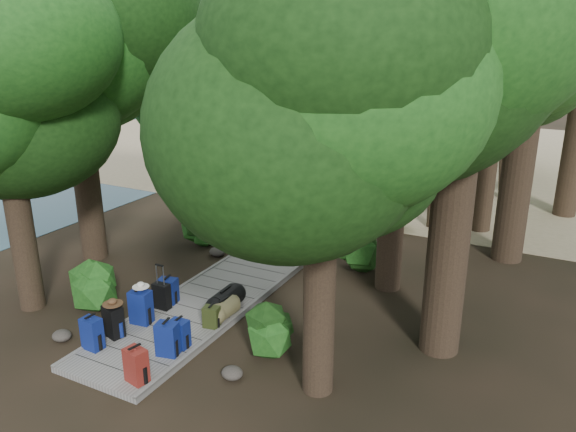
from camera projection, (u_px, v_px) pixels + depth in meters
The scene contains 51 objects.
ground at pixel (244, 279), 13.91m from camera, with size 120.00×120.00×0.00m, color #322419.
sand_beach at pixel (417, 155), 27.37m from camera, with size 40.00×22.00×0.02m, color tan.
water_bay at pixel (83, 99), 48.93m from camera, with size 50.00×60.00×0.02m, color #2A4B57.
distant_hill at pixel (175, 77), 71.78m from camera, with size 32.00×16.00×12.00m, color black.
boardwalk at pixel (264, 263), 14.73m from camera, with size 2.00×12.00×0.12m, color gray.
backpack_left_a at pixel (92, 332), 10.58m from camera, with size 0.37×0.26×0.70m, color navy, non-canonical shape.
backpack_left_b at pixel (113, 320), 11.02m from camera, with size 0.39×0.28×0.71m, color black, non-canonical shape.
backpack_left_c at pixel (141, 305), 11.51m from camera, with size 0.42×0.30×0.78m, color navy, non-canonical shape.
backpack_left_d at pixel (168, 289), 12.40m from camera, with size 0.40×0.29×0.62m, color navy, non-canonical shape.
backpack_right_a at pixel (136, 364), 9.59m from camera, with size 0.39×0.27×0.69m, color maroon, non-canonical shape.
backpack_right_b at pixel (167, 337), 10.38m from camera, with size 0.40×0.28×0.72m, color navy, non-canonical shape.
backpack_right_c at pixel (179, 332), 10.66m from camera, with size 0.36×0.25×0.61m, color navy, non-canonical shape.
backpack_right_d at pixel (212, 316), 11.39m from camera, with size 0.32×0.23×0.49m, color #303815, non-canonical shape.
duffel_right_khaki at pixel (224, 309), 11.77m from camera, with size 0.40×0.61×0.40m, color brown, non-canonical shape.
duffel_right_black at pixel (226, 300), 12.06m from camera, with size 0.48×0.76×0.48m, color black, non-canonical shape.
suitcase_on_boardwalk at pixel (162, 296), 12.13m from camera, with size 0.37×0.20×0.58m, color black, non-canonical shape.
lone_suitcase_on_sand at pixel (368, 190), 20.45m from camera, with size 0.38×0.21×0.59m, color black, non-canonical shape.
hat_brown at pixel (112, 301), 10.86m from camera, with size 0.39×0.39×0.12m, color #51351E, non-canonical shape.
hat_white at pixel (141, 284), 11.42m from camera, with size 0.34×0.34×0.11m, color silver, non-canonical shape.
kayak at pixel (318, 173), 23.22m from camera, with size 0.79×3.61×0.36m, color #B5310F.
sun_lounger at pixel (476, 190), 20.43m from camera, with size 0.55×1.71×0.55m, color silver, non-canonical shape.
tree_right_a at pixel (322, 175), 8.48m from camera, with size 4.57×4.57×7.61m, color black, non-canonical shape.
tree_right_b at pixel (466, 63), 9.20m from camera, with size 6.02×6.02×10.75m, color black, non-canonical shape.
tree_right_c at pixel (398, 106), 12.12m from camera, with size 4.99×4.99×8.64m, color black, non-canonical shape.
tree_right_d at pixel (535, 37), 13.35m from camera, with size 6.22×6.22×11.41m, color black, non-canonical shape.
tree_right_e at pixel (496, 80), 15.89m from camera, with size 5.03×5.03×9.06m, color black, non-canonical shape.
tree_left_a at pixel (6, 137), 11.34m from camera, with size 4.58×4.58×7.63m, color black, non-canonical shape.
tree_left_b at pixel (75, 78), 13.77m from camera, with size 5.28×5.28×9.51m, color black, non-canonical shape.
tree_left_c at pixel (182, 103), 17.06m from camera, with size 4.31×4.31×7.49m, color black, non-canonical shape.
tree_back_a at pixel (390, 63), 25.48m from camera, with size 5.08×5.08×8.80m, color black, non-canonical shape.
tree_back_b at pixel (469, 44), 24.57m from camera, with size 5.86×5.86×10.46m, color black, non-canonical shape.
tree_back_c at pixel (531, 69), 23.71m from camera, with size 4.74×4.74×8.54m, color black, non-canonical shape.
tree_back_d at pixel (304, 70), 27.87m from camera, with size 4.73×4.73×7.89m, color black, non-canonical shape.
palm_right_a at pixel (448, 105), 16.53m from camera, with size 4.41×4.41×7.51m, color #124112, non-canonical shape.
palm_right_b at pixel (520, 65), 19.31m from camera, with size 4.86×4.86×9.39m, color #124112, non-canonical shape.
palm_right_c at pixel (451, 95), 22.32m from camera, with size 4.23×4.23×6.72m, color #124112, non-canonical shape.
palm_left_a at pixel (225, 107), 19.98m from camera, with size 4.08×4.08×6.50m, color #124112, non-canonical shape.
rock_left_a at pixel (62, 336), 11.15m from camera, with size 0.39×0.35×0.22m, color #4C473F, non-canonical shape.
rock_left_b at pixel (88, 290), 13.09m from camera, with size 0.35×0.32×0.19m, color #4C473F, non-canonical shape.
rock_left_c at pixel (217, 252), 15.30m from camera, with size 0.45×0.40×0.25m, color #4C473F, non-canonical shape.
rock_left_d at pixel (232, 229), 17.15m from camera, with size 0.26×0.24×0.15m, color #4C473F, non-canonical shape.
rock_right_a at pixel (232, 373), 9.94m from camera, with size 0.40×0.36×0.22m, color #4C473F, non-canonical shape.
rock_right_b at pixel (316, 327), 11.43m from camera, with size 0.44×0.39×0.24m, color #4C473F, non-canonical shape.
rock_right_c at pixel (319, 270), 14.22m from camera, with size 0.33×0.30×0.18m, color #4C473F, non-canonical shape.
rock_right_d at pixel (392, 246), 15.69m from camera, with size 0.49×0.44×0.27m, color #4C473F, non-canonical shape.
shrub_left_a at pixel (95, 283), 12.53m from camera, with size 1.14×1.14×1.03m, color #194915, non-canonical shape.
shrub_left_b at pixel (200, 230), 16.06m from camera, with size 0.96×0.96×0.86m, color #194915, non-canonical shape.
shrub_left_c at pixel (248, 199), 18.67m from camera, with size 1.16×1.16×1.04m, color #194915, non-canonical shape.
shrub_right_a at pixel (276, 329), 10.63m from camera, with size 1.12×1.12×1.01m, color #194915, non-canonical shape.
shrub_right_b at pixel (359, 248), 14.26m from camera, with size 1.32×1.32×1.19m, color #194915, non-canonical shape.
shrub_right_c at pixel (398, 217), 17.31m from camera, with size 0.86×0.86×0.78m, color #194915, non-canonical shape.
Camera 1 is at (6.82, -10.76, 5.92)m, focal length 35.00 mm.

